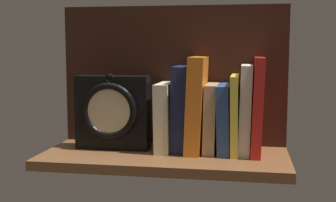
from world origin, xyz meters
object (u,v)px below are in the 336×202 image
(book_cream_twain, at_px, (165,117))
(book_tan_shortstories, at_px, (211,118))
(book_blue_modern, at_px, (224,118))
(book_white_catcher, at_px, (245,109))
(framed_clock, at_px, (112,112))
(book_orange_pandolfini, at_px, (197,104))
(book_yellow_seinlanguage, at_px, (235,114))
(book_red_requiem, at_px, (257,106))
(book_navy_bierce, at_px, (181,109))

(book_cream_twain, distance_m, book_tan_shortstories, 0.12)
(book_tan_shortstories, xyz_separation_m, book_blue_modern, (0.03, 0.00, -0.00))
(book_white_catcher, xyz_separation_m, framed_clock, (-0.36, -0.01, -0.01))
(framed_clock, bearing_deg, book_orange_pandolfini, 3.40)
(book_orange_pandolfini, distance_m, book_blue_modern, 0.08)
(book_yellow_seinlanguage, height_order, book_red_requiem, book_red_requiem)
(book_yellow_seinlanguage, xyz_separation_m, book_red_requiem, (0.06, 0.00, 0.02))
(book_blue_modern, xyz_separation_m, framed_clock, (-0.30, -0.01, 0.01))
(framed_clock, bearing_deg, book_white_catcher, 2.18)
(book_cream_twain, xyz_separation_m, book_red_requiem, (0.24, 0.00, 0.04))
(book_cream_twain, height_order, book_orange_pandolfini, book_orange_pandolfini)
(book_orange_pandolfini, relative_size, book_tan_shortstories, 1.40)
(book_yellow_seinlanguage, relative_size, book_white_catcher, 0.88)
(book_navy_bierce, bearing_deg, book_white_catcher, 0.00)
(book_yellow_seinlanguage, bearing_deg, book_navy_bierce, 180.00)
(book_red_requiem, bearing_deg, book_tan_shortstories, 180.00)
(book_orange_pandolfini, relative_size, book_blue_modern, 1.40)
(framed_clock, bearing_deg, book_navy_bierce, 4.18)
(book_blue_modern, xyz_separation_m, book_red_requiem, (0.09, 0.00, 0.04))
(book_cream_twain, distance_m, book_navy_bierce, 0.05)
(book_tan_shortstories, height_order, book_yellow_seinlanguage, book_yellow_seinlanguage)
(book_orange_pandolfini, bearing_deg, book_yellow_seinlanguage, 0.00)
(book_navy_bierce, distance_m, book_red_requiem, 0.20)
(book_cream_twain, height_order, book_blue_modern, book_cream_twain)
(book_orange_pandolfini, height_order, framed_clock, book_orange_pandolfini)
(book_orange_pandolfini, height_order, book_yellow_seinlanguage, book_orange_pandolfini)
(book_yellow_seinlanguage, distance_m, book_white_catcher, 0.03)
(book_yellow_seinlanguage, xyz_separation_m, framed_clock, (-0.33, -0.01, -0.00))
(book_white_catcher, bearing_deg, book_red_requiem, 0.00)
(book_blue_modern, distance_m, book_yellow_seinlanguage, 0.03)
(book_tan_shortstories, height_order, book_red_requiem, book_red_requiem)
(book_tan_shortstories, bearing_deg, book_red_requiem, 0.00)
(book_cream_twain, xyz_separation_m, book_navy_bierce, (0.04, 0.00, 0.02))
(book_orange_pandolfini, height_order, book_white_catcher, book_orange_pandolfini)
(book_cream_twain, bearing_deg, book_orange_pandolfini, 0.00)
(book_navy_bierce, height_order, book_yellow_seinlanguage, book_navy_bierce)
(book_orange_pandolfini, xyz_separation_m, book_yellow_seinlanguage, (0.10, 0.00, -0.02))
(book_cream_twain, distance_m, book_white_catcher, 0.22)
(book_orange_pandolfini, height_order, book_red_requiem, same)
(book_yellow_seinlanguage, bearing_deg, book_cream_twain, 180.00)
(book_cream_twain, distance_m, book_red_requiem, 0.25)
(book_tan_shortstories, distance_m, framed_clock, 0.27)
(book_orange_pandolfini, distance_m, framed_clock, 0.23)
(book_red_requiem, distance_m, framed_clock, 0.39)
(book_navy_bierce, xyz_separation_m, book_white_catcher, (0.17, 0.00, 0.00))
(book_yellow_seinlanguage, distance_m, framed_clock, 0.33)
(book_orange_pandolfini, bearing_deg, book_navy_bierce, 180.00)
(book_navy_bierce, bearing_deg, book_tan_shortstories, 0.00)
(book_red_requiem, bearing_deg, book_cream_twain, 180.00)
(book_navy_bierce, height_order, book_blue_modern, book_navy_bierce)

